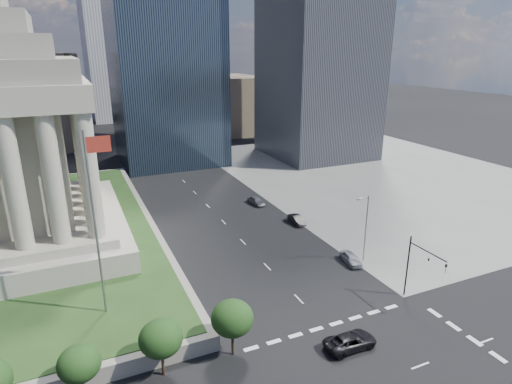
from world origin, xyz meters
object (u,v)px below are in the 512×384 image
parked_sedan_near (351,258)px  parked_sedan_mid (297,220)px  traffic_signal_ne (420,263)px  parked_sedan_far (256,201)px  street_lamp_north (365,225)px  flagpole (96,216)px  pickup_truck (350,341)px

parked_sedan_near → parked_sedan_mid: size_ratio=1.01×
traffic_signal_ne → parked_sedan_far: size_ratio=1.75×
parked_sedan_near → parked_sedan_far: 27.94m
parked_sedan_near → street_lamp_north: bearing=7.7°
parked_sedan_near → parked_sedan_mid: bearing=99.1°
traffic_signal_ne → parked_sedan_far: traffic_signal_ne is taller
parked_sedan_far → street_lamp_north: bearing=-87.6°
parked_sedan_far → parked_sedan_near: bearing=-91.5°
traffic_signal_ne → flagpole: bearing=163.3°
street_lamp_north → parked_sedan_near: (-1.95, 0.06, -4.89)m
parked_sedan_far → parked_sedan_mid: bearing=-84.4°
traffic_signal_ne → street_lamp_north: size_ratio=0.80×
street_lamp_north → parked_sedan_far: 28.65m
flagpole → street_lamp_north: flagpole is taller
parked_sedan_mid → parked_sedan_far: 12.03m
traffic_signal_ne → street_lamp_north: 11.34m
pickup_truck → parked_sedan_far: size_ratio=1.23×
flagpole → traffic_signal_ne: bearing=-16.7°
street_lamp_north → parked_sedan_mid: bearing=96.5°
traffic_signal_ne → parked_sedan_mid: bearing=92.1°
street_lamp_north → parked_sedan_near: street_lamp_north is taller
traffic_signal_ne → street_lamp_north: bearing=85.8°
street_lamp_north → pickup_truck: street_lamp_north is taller
flagpole → parked_sedan_near: bearing=1.8°
street_lamp_north → pickup_truck: (-12.96, -15.00, -4.88)m
pickup_truck → parked_sedan_near: bearing=-36.2°
flagpole → traffic_signal_ne: flagpole is taller
traffic_signal_ne → parked_sedan_near: traffic_signal_ne is taller
street_lamp_north → pickup_truck: 20.42m
traffic_signal_ne → street_lamp_north: street_lamp_north is taller
street_lamp_north → parked_sedan_mid: 16.96m
parked_sedan_mid → street_lamp_north: bearing=-81.3°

